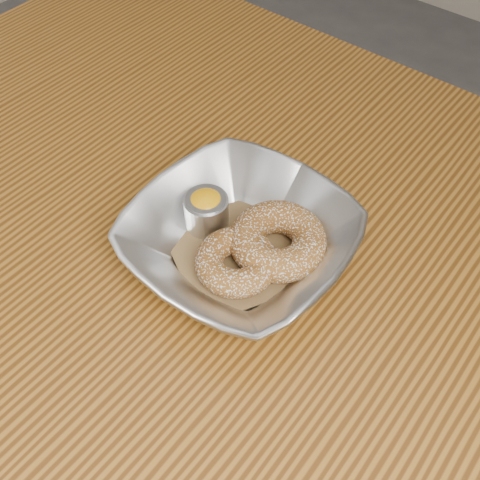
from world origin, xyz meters
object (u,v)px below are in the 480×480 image
Objects in this scene: table at (233,256)px; ramekin at (206,210)px; donut_back at (278,241)px; donut_front at (236,262)px; serving_bowl at (240,240)px.

table is 0.14m from ramekin.
donut_back is 0.05m from donut_front.
ramekin is at bearing 171.15° from serving_bowl.
table is 23.33× the size of ramekin.
table is 11.13× the size of donut_back.
ramekin is (-0.07, 0.03, 0.01)m from donut_front.
serving_bowl is 0.03m from donut_front.
donut_front is at bearing -48.47° from table.
ramekin reaches higher than donut_back.
donut_back reaches higher than table.
donut_back is at bearing 38.74° from serving_bowl.
serving_bowl is 4.68× the size of ramekin.
table is 0.15m from serving_bowl.
ramekin is (-0.06, 0.01, 0.00)m from serving_bowl.
donut_front is at bearing -24.72° from ramekin.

